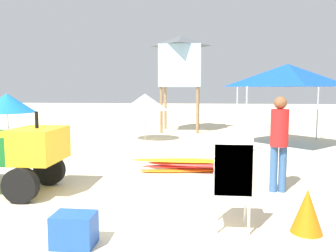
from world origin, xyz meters
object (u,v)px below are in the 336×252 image
(lifeguard_tower, at_px, (181,61))
(popup_canopy, at_px, (287,75))
(beach_umbrella_left, at_px, (145,102))
(beach_umbrella_mid, at_px, (7,103))
(traffic_cone_near, at_px, (307,211))
(surfboard_pile, at_px, (190,164))
(stacked_plastic_chairs, at_px, (232,177))
(cooler_box, at_px, (74,230))
(lifeguard_near_right, at_px, (279,137))

(lifeguard_tower, bearing_deg, popup_canopy, -45.65)
(beach_umbrella_left, relative_size, beach_umbrella_mid, 0.82)
(traffic_cone_near, bearing_deg, surfboard_pile, 117.99)
(surfboard_pile, bearing_deg, traffic_cone_near, -62.01)
(stacked_plastic_chairs, distance_m, cooler_box, 2.11)
(stacked_plastic_chairs, bearing_deg, beach_umbrella_left, 107.75)
(stacked_plastic_chairs, bearing_deg, surfboard_pile, 102.22)
(beach_umbrella_mid, relative_size, traffic_cone_near, 3.54)
(stacked_plastic_chairs, height_order, cooler_box, stacked_plastic_chairs)
(stacked_plastic_chairs, xyz_separation_m, popup_canopy, (2.30, 7.14, 1.60))
(lifeguard_tower, relative_size, beach_umbrella_mid, 2.02)
(surfboard_pile, bearing_deg, cooler_box, -107.76)
(lifeguard_tower, bearing_deg, surfboard_pile, -84.47)
(stacked_plastic_chairs, distance_m, beach_umbrella_left, 8.41)
(beach_umbrella_mid, distance_m, traffic_cone_near, 11.93)
(lifeguard_near_right, xyz_separation_m, cooler_box, (-2.92, -2.53, -0.82))
(beach_umbrella_left, bearing_deg, traffic_cone_near, -65.92)
(beach_umbrella_left, relative_size, traffic_cone_near, 2.90)
(beach_umbrella_left, relative_size, cooler_box, 3.41)
(traffic_cone_near, bearing_deg, stacked_plastic_chairs, -176.69)
(lifeguard_near_right, xyz_separation_m, lifeguard_tower, (-2.44, 9.07, 2.10))
(lifeguard_near_right, distance_m, cooler_box, 3.96)
(traffic_cone_near, bearing_deg, lifeguard_tower, 102.58)
(beach_umbrella_left, distance_m, beach_umbrella_mid, 5.35)
(lifeguard_near_right, bearing_deg, traffic_cone_near, -90.06)
(beach_umbrella_left, xyz_separation_m, traffic_cone_near, (3.54, -7.92, -1.13))
(beach_umbrella_left, height_order, beach_umbrella_mid, beach_umbrella_mid)
(traffic_cone_near, xyz_separation_m, cooler_box, (-2.92, -0.69, -0.10))
(stacked_plastic_chairs, xyz_separation_m, surfboard_pile, (-0.70, 3.23, -0.55))
(lifeguard_tower, relative_size, cooler_box, 8.39)
(lifeguard_tower, relative_size, traffic_cone_near, 7.15)
(lifeguard_tower, xyz_separation_m, beach_umbrella_mid, (-6.45, -3.02, -1.76))
(surfboard_pile, bearing_deg, lifeguard_tower, 95.53)
(popup_canopy, xyz_separation_m, cooler_box, (-4.23, -7.77, -2.14))
(popup_canopy, height_order, cooler_box, popup_canopy)
(beach_umbrella_mid, bearing_deg, popup_canopy, -4.56)
(beach_umbrella_left, distance_m, traffic_cone_near, 8.75)
(beach_umbrella_mid, relative_size, cooler_box, 4.15)
(traffic_cone_near, bearing_deg, beach_umbrella_left, 114.08)
(lifeguard_tower, bearing_deg, beach_umbrella_mid, -154.90)
(beach_umbrella_left, xyz_separation_m, beach_umbrella_mid, (-5.34, -0.03, -0.06))
(lifeguard_near_right, relative_size, cooler_box, 3.50)
(cooler_box, bearing_deg, beach_umbrella_left, 94.11)
(lifeguard_near_right, relative_size, lifeguard_tower, 0.42)
(stacked_plastic_chairs, height_order, lifeguard_near_right, lifeguard_near_right)
(stacked_plastic_chairs, xyz_separation_m, cooler_box, (-1.94, -0.63, -0.54))
(lifeguard_near_right, xyz_separation_m, beach_umbrella_mid, (-8.89, 6.05, 0.34))
(lifeguard_tower, height_order, beach_umbrella_left, lifeguard_tower)
(beach_umbrella_left, bearing_deg, lifeguard_tower, 69.70)
(stacked_plastic_chairs, height_order, surfboard_pile, stacked_plastic_chairs)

